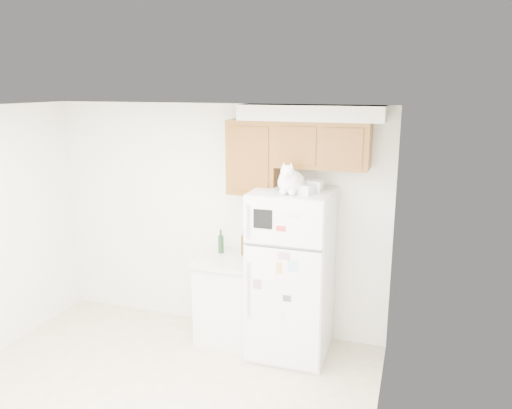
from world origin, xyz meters
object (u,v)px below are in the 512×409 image
at_px(refrigerator, 291,274).
at_px(storage_box_back, 313,185).
at_px(base_counter, 230,298).
at_px(cat, 291,181).
at_px(bottle_green, 221,241).
at_px(bottle_amber, 244,242).
at_px(storage_box_front, 304,190).

relative_size(refrigerator, storage_box_back, 9.44).
xyz_separation_m(base_counter, cat, (0.70, -0.20, 1.35)).
bearing_deg(cat, bottle_green, 158.86).
xyz_separation_m(refrigerator, bottle_amber, (-0.57, 0.21, 0.21)).
relative_size(cat, bottle_green, 1.73).
xyz_separation_m(cat, bottle_amber, (-0.58, 0.33, -0.75)).
relative_size(cat, storage_box_front, 2.97).
bearing_deg(bottle_amber, bottle_green, -178.72).
bearing_deg(refrigerator, storage_box_front, -41.31).
relative_size(refrigerator, cat, 3.82).
distance_m(bottle_green, bottle_amber, 0.26).
distance_m(refrigerator, storage_box_back, 0.92).
bearing_deg(storage_box_front, bottle_green, -179.63).
height_order(refrigerator, cat, cat).
xyz_separation_m(cat, storage_box_front, (0.13, -0.00, -0.07)).
bearing_deg(refrigerator, bottle_green, 166.40).
xyz_separation_m(storage_box_back, bottle_amber, (-0.75, 0.14, -0.69)).
relative_size(base_counter, bottle_amber, 3.20).
relative_size(base_counter, cat, 2.07).
relative_size(storage_box_back, bottle_green, 0.70).
distance_m(storage_box_front, bottle_amber, 1.04).
distance_m(cat, bottle_green, 1.19).
height_order(base_counter, bottle_green, bottle_green).
height_order(base_counter, storage_box_back, storage_box_back).
bearing_deg(bottle_amber, storage_box_front, -25.04).
bearing_deg(base_counter, bottle_green, 138.03).
bearing_deg(cat, refrigerator, 94.86).
distance_m(refrigerator, base_counter, 0.79).
distance_m(storage_box_back, bottle_green, 1.24).
relative_size(refrigerator, bottle_amber, 5.90).
relative_size(storage_box_back, bottle_amber, 0.63).
height_order(refrigerator, storage_box_back, storage_box_back).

